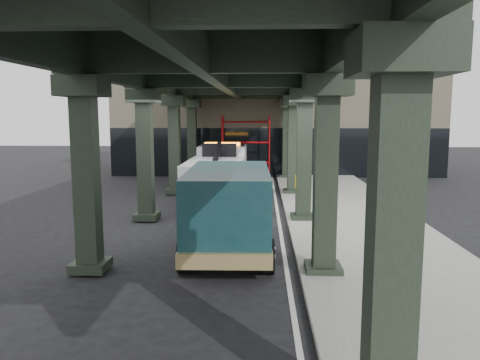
# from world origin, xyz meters

# --- Properties ---
(ground) EXTENTS (90.00, 90.00, 0.00)m
(ground) POSITION_xyz_m (0.00, 0.00, 0.00)
(ground) COLOR black
(ground) RESTS_ON ground
(sidewalk) EXTENTS (5.00, 40.00, 0.15)m
(sidewalk) POSITION_xyz_m (4.50, 2.00, 0.07)
(sidewalk) COLOR gray
(sidewalk) RESTS_ON ground
(lane_stripe) EXTENTS (0.12, 38.00, 0.01)m
(lane_stripe) POSITION_xyz_m (1.70, 2.00, 0.01)
(lane_stripe) COLOR silver
(lane_stripe) RESTS_ON ground
(viaduct) EXTENTS (7.40, 32.00, 6.40)m
(viaduct) POSITION_xyz_m (-0.40, 2.00, 5.46)
(viaduct) COLOR black
(viaduct) RESTS_ON ground
(building) EXTENTS (22.00, 10.00, 8.00)m
(building) POSITION_xyz_m (2.00, 20.00, 4.00)
(building) COLOR #C6B793
(building) RESTS_ON ground
(scaffolding) EXTENTS (3.08, 0.88, 4.00)m
(scaffolding) POSITION_xyz_m (0.00, 14.64, 2.11)
(scaffolding) COLOR red
(scaffolding) RESTS_ON ground
(tow_truck) EXTENTS (2.64, 8.56, 2.80)m
(tow_truck) POSITION_xyz_m (-1.01, 6.53, 1.36)
(tow_truck) COLOR black
(tow_truck) RESTS_ON ground
(towed_van) EXTENTS (2.65, 6.27, 2.52)m
(towed_van) POSITION_xyz_m (0.07, -1.93, 1.35)
(towed_van) COLOR #103439
(towed_van) RESTS_ON ground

